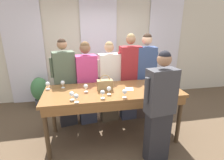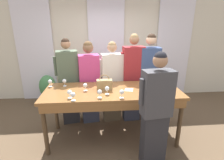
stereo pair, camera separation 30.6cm
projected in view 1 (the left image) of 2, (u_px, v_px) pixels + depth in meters
ground_plane at (113, 136)px, 3.33m from camera, size 18.00×18.00×0.00m
wall_back at (99, 48)px, 4.77m from camera, size 12.00×0.06×2.80m
curtain_panel_left at (25, 53)px, 4.39m from camera, size 0.95×0.03×2.69m
curtain_panel_center at (99, 51)px, 4.72m from camera, size 0.95×0.03×2.69m
curtain_panel_right at (163, 49)px, 5.06m from camera, size 0.95×0.03×2.69m
tasting_bar at (113, 95)px, 3.03m from camera, size 2.34×0.90×0.96m
wine_bottle at (153, 87)px, 2.80m from camera, size 0.08×0.08×0.34m
handbag at (105, 85)px, 2.99m from camera, size 0.27×0.12×0.27m
wine_glass_front_left at (86, 87)px, 2.92m from camera, size 0.07×0.07×0.13m
wine_glass_front_mid at (48, 84)px, 3.04m from camera, size 0.07×0.07×0.13m
wine_glass_front_right at (72, 94)px, 2.61m from camera, size 0.07×0.07×0.13m
wine_glass_center_left at (109, 89)px, 2.81m from camera, size 0.07×0.07×0.13m
wine_glass_center_mid at (76, 96)px, 2.53m from camera, size 0.07×0.07×0.13m
wine_glass_center_right at (103, 93)px, 2.67m from camera, size 0.07×0.07×0.13m
wine_glass_back_left at (63, 83)px, 3.10m from camera, size 0.07×0.07×0.13m
wine_glass_back_mid at (125, 92)px, 2.69m from camera, size 0.07×0.07×0.13m
napkin at (129, 89)px, 3.06m from camera, size 0.17×0.17×0.00m
guest_olive_jacket at (65, 84)px, 3.48m from camera, size 0.52×0.35×1.79m
guest_pink_top at (87, 83)px, 3.56m from camera, size 0.52×0.32×1.73m
guest_cream_sweater at (109, 82)px, 3.65m from camera, size 0.55×0.27×1.72m
guest_striped_shirt at (130, 78)px, 3.71m from camera, size 0.54×0.27×1.87m
guest_navy_coat at (145, 77)px, 3.76m from camera, size 0.51×0.29×1.87m
host_pouring at (160, 109)px, 2.52m from camera, size 0.53×0.27×1.73m
potted_plant at (40, 91)px, 4.40m from camera, size 0.42×0.42×0.78m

